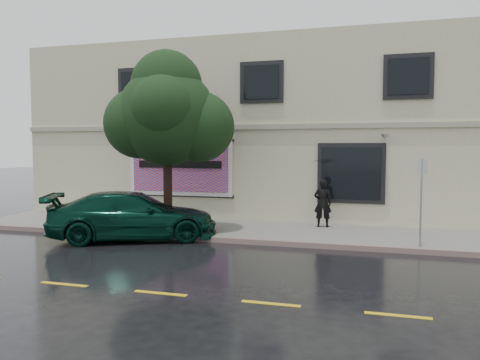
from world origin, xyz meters
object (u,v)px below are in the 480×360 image
(car, at_px, (133,216))
(fire_hydrant, at_px, (133,216))
(street_tree, at_px, (167,117))
(pedestrian, at_px, (323,203))

(car, xyz_separation_m, fire_hydrant, (-0.70, 1.27, -0.21))
(car, xyz_separation_m, street_tree, (0.71, 1.00, 3.08))
(pedestrian, bearing_deg, fire_hydrant, 9.59)
(car, distance_m, fire_hydrant, 1.46)
(car, bearing_deg, pedestrian, -85.49)
(car, distance_m, pedestrian, 6.27)
(car, xyz_separation_m, pedestrian, (5.48, 3.03, 0.22))
(car, bearing_deg, fire_hydrant, 4.41)
(street_tree, height_order, fire_hydrant, street_tree)
(street_tree, bearing_deg, pedestrian, 23.02)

